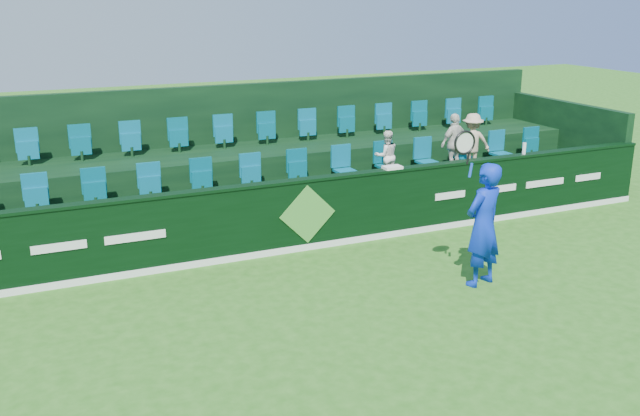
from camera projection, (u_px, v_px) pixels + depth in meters
name	position (u px, v px, depth m)	size (l,w,h in m)	color
ground	(419.00, 340.00, 9.80)	(60.00, 60.00, 0.00)	#266417
sponsor_hoarding	(305.00, 214.00, 13.10)	(16.00, 0.25, 1.35)	black
stand_tier_front	(284.00, 212.00, 14.14)	(16.00, 2.00, 0.80)	black
stand_tier_back	(252.00, 178.00, 15.73)	(16.00, 1.80, 1.30)	black
stand_rear	(245.00, 149.00, 15.96)	(16.00, 4.10, 2.60)	black
seat_row_front	(276.00, 173.00, 14.29)	(13.50, 0.50, 0.60)	#09637F
seat_row_back	(247.00, 133.00, 15.72)	(13.50, 0.50, 0.60)	#09637F
tennis_player	(483.00, 224.00, 11.38)	(1.17, 0.68, 2.63)	#0B2BC5
spectator_left	(386.00, 156.00, 14.80)	(0.51, 0.40, 1.06)	white
spectator_middle	(454.00, 143.00, 15.42)	(0.76, 0.32, 1.30)	beige
spectator_right	(472.00, 142.00, 15.60)	(0.82, 0.47, 1.27)	#C7B08C
towel	(392.00, 167.00, 13.61)	(0.36, 0.23, 0.05)	white
drinks_bottle	(524.00, 148.00, 14.81)	(0.08, 0.08, 0.24)	white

